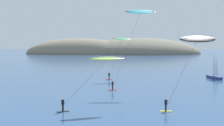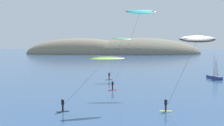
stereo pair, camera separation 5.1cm
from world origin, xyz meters
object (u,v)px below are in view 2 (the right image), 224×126
Objects in this scene: kitesurfer_lime at (102,63)px; kitesurfer_black at (195,45)px; sailboat_near at (214,76)px; kitesurfer_cyan at (138,18)px; kitesurfer_green at (121,42)px.

kitesurfer_lime is 11.65m from kitesurfer_black.
kitesurfer_cyan reaches higher than sailboat_near.
kitesurfer_black is (-13.16, -30.97, 7.58)m from sailboat_near.
kitesurfer_cyan is at bearing -78.90° from kitesurfer_green.
sailboat_near is 0.42× the size of kitesurfer_cyan.
kitesurfer_black is (8.55, -29.76, -0.36)m from kitesurfer_green.
kitesurfer_black is at bearing -113.03° from sailboat_near.
kitesurfer_green is at bearing 84.39° from kitesurfer_lime.
sailboat_near is 0.69× the size of kitesurfer_lime.
kitesurfer_green is 15.17m from kitesurfer_cyan.
kitesurfer_cyan is (-5.74, 15.48, 4.66)m from kitesurfer_black.
kitesurfer_lime is (-2.81, -28.59, -2.69)m from kitesurfer_green.
kitesurfer_black is 0.66× the size of kitesurfer_cyan.
kitesurfer_green is 1.12× the size of kitesurfer_lime.
kitesurfer_black reaches higher than kitesurfer_lime.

